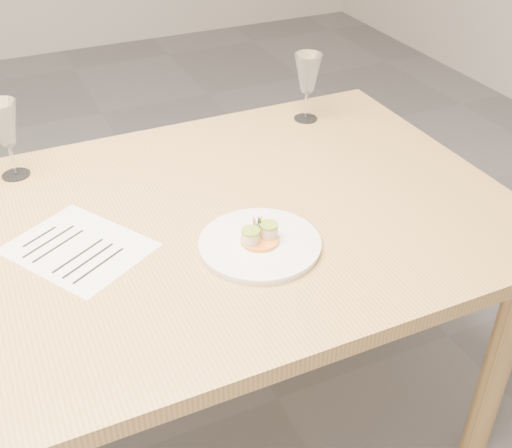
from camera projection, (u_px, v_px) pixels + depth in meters
name	position (u px, v px, depth m)	size (l,w,h in m)	color
dining_table	(9.00, 290.00, 1.40)	(2.40, 1.00, 0.75)	tan
dinner_plate	(260.00, 243.00, 1.41)	(0.27, 0.27, 0.07)	white
recipe_sheet	(79.00, 248.00, 1.41)	(0.35, 0.37, 0.00)	white
wine_glass_2	(4.00, 125.00, 1.59)	(0.08, 0.08, 0.20)	white
wine_glass_3	(308.00, 74.00, 1.87)	(0.08, 0.08, 0.20)	white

